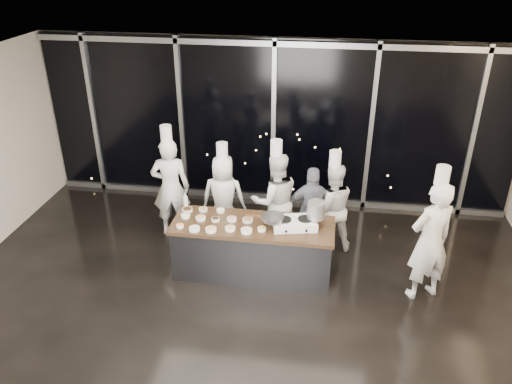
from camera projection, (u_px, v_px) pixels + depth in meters
The scene contains 15 objects.
ground at pixel (243, 310), 7.16m from camera, with size 9.00×9.00×0.00m, color black.
room_shell at pixel (255, 168), 6.10m from camera, with size 9.02×7.02×3.21m.
window_wall at pixel (274, 124), 9.44m from camera, with size 8.90×0.11×3.20m.
demo_counter at pixel (253, 249), 7.74m from camera, with size 2.46×0.86×0.90m.
stove at pixel (294, 223), 7.43m from camera, with size 0.72×0.53×0.14m.
frying_pan at pixel (272, 218), 7.37m from camera, with size 0.61×0.40×0.06m.
stock_pot at pixel (316, 210), 7.37m from camera, with size 0.26×0.26×0.26m, color #B5B5B7.
prep_bowls at pixel (216, 221), 7.56m from camera, with size 1.39×0.74×0.05m.
squeeze_bottle at pixel (186, 201), 7.93m from camera, with size 0.07×0.07×0.26m.
chef_far_left at pixel (171, 187), 8.62m from camera, with size 0.72×0.54×2.03m.
chef_left at pixel (224, 197), 8.57m from camera, with size 0.77×0.52×1.77m.
chef_center at pixel (275, 200), 8.30m from camera, with size 0.99×0.88×1.92m.
guest at pixel (312, 209), 8.25m from camera, with size 0.89×0.41×1.49m.
chef_right at pixel (331, 207), 8.23m from camera, with size 0.88×0.76×1.78m.
chef_side at pixel (430, 240), 7.03m from camera, with size 0.81×0.71×2.09m.
Camera 1 is at (1.03, -5.50, 4.78)m, focal length 35.00 mm.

